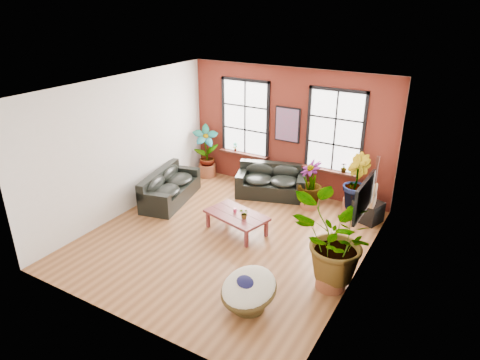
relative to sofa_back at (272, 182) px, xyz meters
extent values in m
cube|color=brown|center=(0.17, -2.65, -0.41)|extent=(6.00, 6.50, 0.02)
cube|color=white|center=(0.17, -2.65, 3.11)|extent=(6.00, 6.50, 0.02)
cube|color=#5F1E16|center=(0.17, 0.61, 1.35)|extent=(6.00, 0.02, 3.50)
cube|color=silver|center=(0.17, -5.91, 1.35)|extent=(6.00, 0.02, 3.50)
cube|color=silver|center=(-2.84, -2.65, 1.35)|extent=(0.02, 6.50, 3.50)
cube|color=silver|center=(3.18, -2.65, 1.35)|extent=(0.02, 6.50, 3.50)
cube|color=white|center=(-1.18, 0.55, 1.55)|extent=(1.40, 0.02, 2.10)
cube|color=black|center=(-1.18, 0.48, 0.47)|extent=(1.60, 0.22, 0.06)
cube|color=white|center=(1.52, 0.55, 1.55)|extent=(1.40, 0.02, 2.10)
cube|color=black|center=(1.52, 0.48, 0.47)|extent=(1.60, 0.22, 0.06)
cube|color=black|center=(0.02, -0.05, -0.18)|extent=(2.10, 1.49, 0.43)
cube|color=black|center=(-0.09, 0.28, 0.26)|extent=(1.88, 0.82, 0.44)
cube|color=black|center=(-0.78, -0.32, 0.15)|extent=(0.51, 0.95, 0.23)
cube|color=black|center=(0.81, 0.21, 0.15)|extent=(0.51, 0.95, 0.23)
ellipsoid|color=black|center=(-0.31, -0.22, 0.10)|extent=(1.01, 0.99, 0.25)
ellipsoid|color=black|center=(-0.40, 0.04, 0.26)|extent=(0.84, 0.49, 0.43)
ellipsoid|color=black|center=(0.38, 0.01, 0.10)|extent=(1.01, 0.99, 0.25)
ellipsoid|color=black|center=(0.29, 0.27, 0.26)|extent=(0.84, 0.49, 0.43)
cube|color=black|center=(-2.22, -1.74, -0.19)|extent=(1.32, 2.25, 0.41)
cube|color=black|center=(-2.54, -1.81, 0.23)|extent=(0.67, 2.10, 0.42)
cube|color=black|center=(-2.01, -2.66, 0.12)|extent=(0.91, 0.40, 0.22)
cube|color=black|center=(-2.42, -0.81, 0.12)|extent=(0.91, 0.40, 0.22)
ellipsoid|color=black|center=(-2.08, -2.13, 0.07)|extent=(0.93, 1.06, 0.24)
ellipsoid|color=black|center=(-2.33, -2.19, 0.23)|extent=(0.43, 0.95, 0.40)
ellipsoid|color=black|center=(-2.26, -1.32, 0.07)|extent=(0.93, 1.06, 0.24)
ellipsoid|color=black|center=(-2.51, -1.37, 0.23)|extent=(0.43, 0.95, 0.40)
cube|color=maroon|center=(0.21, -2.28, 0.04)|extent=(1.62, 1.17, 0.06)
cube|color=black|center=(0.17, -2.42, 0.08)|extent=(1.42, 0.37, 0.00)
cube|color=black|center=(0.24, -2.15, 0.08)|extent=(1.42, 0.37, 0.00)
cube|color=maroon|center=(-0.50, -2.45, -0.19)|extent=(0.09, 0.09, 0.41)
cube|color=maroon|center=(0.75, -2.77, -0.19)|extent=(0.09, 0.09, 0.41)
cube|color=maroon|center=(-0.34, -1.80, -0.19)|extent=(0.09, 0.09, 0.41)
cube|color=maroon|center=(0.92, -2.12, -0.19)|extent=(0.09, 0.09, 0.41)
cylinder|color=#C13058|center=(0.12, -2.21, 0.12)|extent=(0.10, 0.10, 0.09)
cylinder|color=#48391A|center=(1.79, -4.53, -0.28)|extent=(0.78, 0.78, 0.24)
torus|color=#48391A|center=(1.79, -4.53, 0.00)|extent=(1.34, 1.34, 0.47)
ellipsoid|color=beige|center=(1.79, -4.53, 0.06)|extent=(1.31, 1.35, 0.64)
ellipsoid|color=#141440|center=(1.77, -4.57, 0.18)|extent=(0.49, 0.44, 0.18)
cube|color=black|center=(0.17, 0.54, 1.55)|extent=(0.74, 0.04, 0.98)
cube|color=#0C7F8C|center=(0.17, 0.51, 1.55)|extent=(0.66, 0.02, 0.90)
cube|color=black|center=(3.12, -2.35, 1.25)|extent=(0.06, 1.25, 0.72)
cube|color=black|center=(3.08, -2.35, 1.25)|extent=(0.01, 1.15, 0.62)
cylinder|color=#B27F4C|center=(3.07, -1.30, 0.73)|extent=(0.09, 0.38, 0.38)
cylinder|color=#B27F4C|center=(3.07, -1.30, 0.98)|extent=(0.09, 0.30, 0.30)
cylinder|color=black|center=(3.06, -1.30, 0.73)|extent=(0.09, 0.11, 0.11)
cube|color=black|center=(3.07, -1.30, 1.35)|extent=(0.04, 0.05, 0.55)
cube|color=black|center=(3.07, -1.30, 1.67)|extent=(0.06, 0.06, 0.14)
cube|color=black|center=(2.76, -0.16, -0.13)|extent=(0.78, 0.71, 0.53)
cylinder|color=brown|center=(-2.36, 0.23, -0.20)|extent=(0.62, 0.62, 0.39)
cylinder|color=brown|center=(2.28, 0.15, -0.21)|extent=(0.57, 0.57, 0.36)
cylinder|color=brown|center=(2.87, -3.19, -0.18)|extent=(0.62, 0.62, 0.43)
cylinder|color=brown|center=(1.23, -0.23, -0.23)|extent=(0.54, 0.54, 0.33)
imported|color=#2B721E|center=(-2.36, 0.19, 0.50)|extent=(0.94, 0.90, 1.49)
imported|color=#2B721E|center=(2.30, 0.13, 0.47)|extent=(0.92, 0.99, 1.43)
imported|color=#2B721E|center=(2.85, -3.19, 0.61)|extent=(2.01, 1.99, 1.69)
imported|color=#2B721E|center=(1.22, -0.22, 0.33)|extent=(0.93, 0.93, 1.17)
imported|color=#2B721E|center=(0.48, -2.38, 0.20)|extent=(0.28, 0.26, 0.25)
imported|color=#2B721E|center=(-1.48, 0.48, 0.64)|extent=(0.17, 0.17, 0.27)
imported|color=#2B721E|center=(1.87, 0.48, 0.64)|extent=(0.19, 0.19, 0.27)
camera|label=1|loc=(4.80, -9.96, 4.80)|focal=32.00mm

